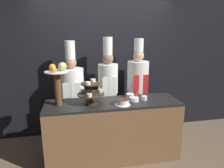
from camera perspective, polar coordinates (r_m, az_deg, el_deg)
The scene contains 12 objects.
ground_plane at distance 3.17m, azimuth 1.47°, elevation -22.92°, with size 14.00×14.00×0.00m, color brown.
wall_back at distance 3.80m, azimuth -2.51°, elevation 6.49°, with size 10.00×0.06×2.80m.
buffet_counter at distance 3.16m, azimuth 0.35°, elevation -13.06°, with size 2.00×0.59×0.92m.
tiered_stand at distance 2.86m, azimuth -6.09°, elevation -2.14°, with size 0.39×0.39×0.35m.
fruit_pedestal at distance 2.86m, azimuth -15.23°, elevation 1.37°, with size 0.33×0.33×0.61m.
cake_round at distance 2.85m, azimuth 3.04°, elevation -5.20°, with size 0.22×0.22×0.08m.
cup_white at distance 3.09m, azimuth 9.18°, elevation -3.96°, with size 0.09×0.09×0.06m.
serving_bowl_near at distance 3.02m, azimuth 6.39°, elevation -4.33°, with size 0.14×0.14×0.16m.
serving_bowl_far at distance 3.20m, azimuth 5.16°, elevation -3.23°, with size 0.12×0.12×0.16m.
chef_left at distance 3.48m, azimuth -11.32°, elevation -2.33°, with size 0.41×0.41×1.80m.
chef_center_left at distance 3.51m, azimuth -1.16°, elevation -0.91°, with size 0.34×0.34×1.86m.
chef_center_right at distance 3.64m, azimuth 7.30°, elevation -0.51°, with size 0.38×0.38×1.83m.
Camera 1 is at (-0.55, -2.46, 1.92)m, focal length 32.00 mm.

